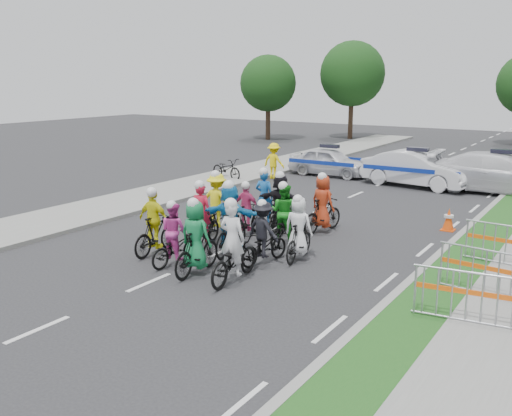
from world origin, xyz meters
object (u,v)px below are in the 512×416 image
Objects in this scene: marshal_hiviz at (274,161)px; rider_9 at (247,215)px; barrier_2 at (506,247)px; rider_8 at (284,221)px; barrier_1 at (485,275)px; rider_7 at (299,234)px; police_car_2 at (501,173)px; rider_13 at (323,209)px; police_car_0 at (329,162)px; rider_6 at (202,225)px; rider_5 at (231,224)px; rider_11 at (281,207)px; parked_bike at (226,169)px; rider_0 at (233,254)px; cone_0 at (449,220)px; rider_12 at (265,208)px; rider_3 at (155,228)px; tree_3 at (352,74)px; rider_2 at (175,241)px; barrier_0 at (467,300)px; rider_10 at (218,208)px; tree_0 at (268,83)px; police_car_1 at (417,169)px; rider_4 at (264,238)px.

rider_9 is at bearing 120.31° from marshal_hiviz.
rider_8 is at bearing -168.87° from barrier_2.
marshal_hiviz is 15.43m from barrier_1.
police_car_2 is (2.71, 12.20, 0.13)m from rider_7.
police_car_0 is (-4.34, 9.51, -0.05)m from rider_13.
rider_5 is at bearing 162.67° from rider_6.
rider_7 is 0.91× the size of rider_11.
police_car_2 is at bearing -120.13° from rider_5.
rider_9 is (0.44, 1.59, 0.02)m from rider_6.
parked_bike is at bearing -64.59° from rider_5.
police_car_2 is at bearing -106.89° from rider_0.
rider_5 is 2.89× the size of cone_0.
rider_3 is at bearing 69.90° from rider_12.
tree_3 reaches higher than cone_0.
rider_8 is 0.95× the size of rider_12.
police_car_0 is (-2.54, 9.95, 0.04)m from rider_12.
rider_7 is 4.63m from barrier_1.
rider_3 is 3.01m from rider_9.
rider_2 is 0.96× the size of rider_7.
rider_3 is at bearing 177.94° from barrier_0.
rider_10 is at bearing 114.69° from marshal_hiviz.
tree_3 reaches higher than barrier_2.
police_car_2 is 0.89× the size of tree_0.
rider_5 reaches higher than police_car_0.
marshal_hiviz is at bearing -67.22° from rider_0.
tree_0 is at bearing 38.80° from parked_bike.
barrier_1 is 1.00× the size of barrier_2.
rider_5 is at bearing -177.17° from police_car_1.
police_car_2 is at bearing 98.72° from barrier_1.
rider_0 reaches higher than rider_12.
rider_8 is 0.98× the size of parked_bike.
rider_5 is at bearing 132.21° from rider_10.
rider_7 is (3.44, 1.64, -0.03)m from rider_3.
rider_13 is (1.73, 4.82, 0.09)m from rider_2.
police_car_0 is at bearing -77.02° from rider_0.
rider_4 reaches higher than parked_bike.
barrier_2 is at bearing -143.32° from police_car_1.
rider_5 reaches higher than barrier_2.
rider_3 reaches higher than barrier_0.
rider_11 is at bearing -119.08° from rider_3.
rider_7 is (2.82, 0.41, 0.05)m from rider_6.
rider_5 is at bearing 84.11° from rider_13.
marshal_hiviz is at bearing -64.53° from rider_11.
tree_3 is at bearing 119.96° from cone_0.
rider_7 is 13.29m from police_car_0.
rider_10 reaches higher than rider_11.
barrier_1 is (7.99, -1.33, -0.18)m from rider_10.
rider_12 reaches higher than parked_bike.
rider_4 is at bearing 132.69° from rider_9.
rider_7 is (1.76, 0.55, -0.16)m from rider_5.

